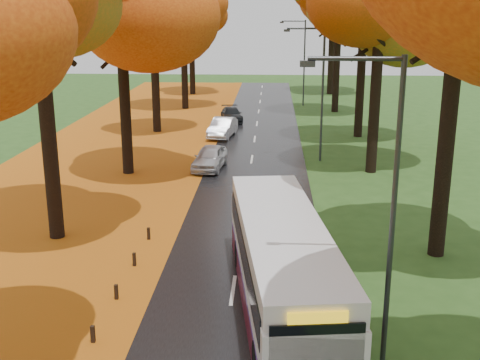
# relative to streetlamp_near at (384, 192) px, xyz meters

# --- Properties ---
(road) EXTENTS (6.50, 90.00, 0.04)m
(road) POSITION_rel_streetlamp_near_xyz_m (-3.95, 17.00, -4.69)
(road) COLOR black
(road) RESTS_ON ground
(centre_line) EXTENTS (0.12, 90.00, 0.01)m
(centre_line) POSITION_rel_streetlamp_near_xyz_m (-3.95, 17.00, -4.67)
(centre_line) COLOR silver
(centre_line) RESTS_ON road
(leaf_verge) EXTENTS (12.00, 90.00, 0.02)m
(leaf_verge) POSITION_rel_streetlamp_near_xyz_m (-12.95, 17.00, -4.70)
(leaf_verge) COLOR #9B560E
(leaf_verge) RESTS_ON ground
(leaf_drift) EXTENTS (0.90, 90.00, 0.01)m
(leaf_drift) POSITION_rel_streetlamp_near_xyz_m (-7.00, 17.00, -4.67)
(leaf_drift) COLOR #B15112
(leaf_drift) RESTS_ON road
(streetlamp_near) EXTENTS (2.45, 0.18, 8.00)m
(streetlamp_near) POSITION_rel_streetlamp_near_xyz_m (0.00, 0.00, 0.00)
(streetlamp_near) COLOR #333538
(streetlamp_near) RESTS_ON ground
(streetlamp_mid) EXTENTS (2.45, 0.18, 8.00)m
(streetlamp_mid) POSITION_rel_streetlamp_near_xyz_m (0.00, 22.00, 0.00)
(streetlamp_mid) COLOR #333538
(streetlamp_mid) RESTS_ON ground
(streetlamp_far) EXTENTS (2.45, 0.18, 8.00)m
(streetlamp_far) POSITION_rel_streetlamp_near_xyz_m (0.00, 44.00, 0.00)
(streetlamp_far) COLOR #333538
(streetlamp_far) RESTS_ON ground
(bus) EXTENTS (3.78, 10.88, 2.81)m
(bus) POSITION_rel_streetlamp_near_xyz_m (-2.36, 2.88, -3.20)
(bus) COLOR #4C0B1C
(bus) RESTS_ON road
(car_white) EXTENTS (2.06, 4.11, 1.35)m
(car_white) POSITION_rel_streetlamp_near_xyz_m (-6.30, 19.57, -4.00)
(car_white) COLOR #B8B9BD
(car_white) RESTS_ON road
(car_silver) EXTENTS (2.04, 4.30, 1.36)m
(car_silver) POSITION_rel_streetlamp_near_xyz_m (-6.30, 28.64, -3.99)
(car_silver) COLOR #9B9DA3
(car_silver) RESTS_ON road
(car_dark) EXTENTS (2.23, 4.08, 1.12)m
(car_dark) POSITION_rel_streetlamp_near_xyz_m (-6.07, 34.99, -4.11)
(car_dark) COLOR black
(car_dark) RESTS_ON road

